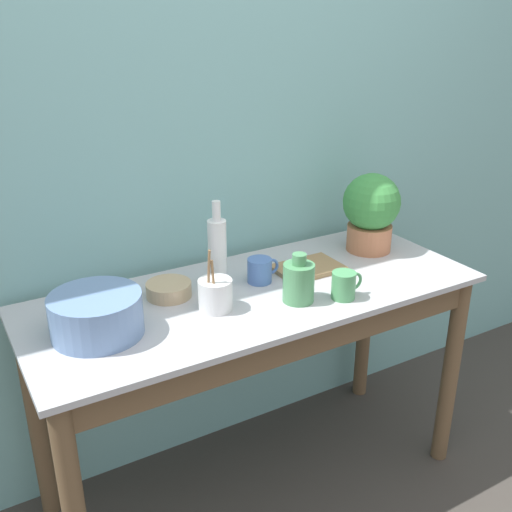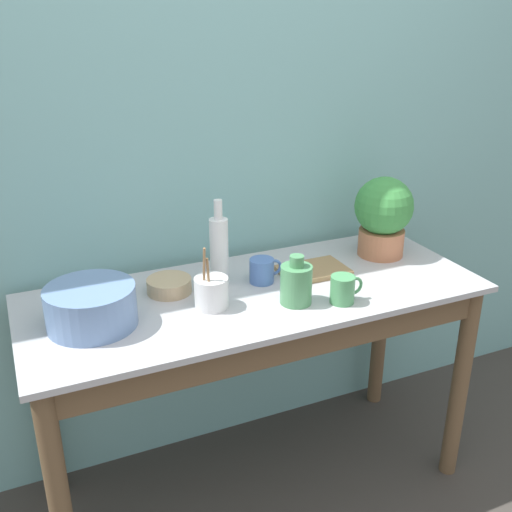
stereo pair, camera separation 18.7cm
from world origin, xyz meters
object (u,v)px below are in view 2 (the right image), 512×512
(bottle_short, at_px, (296,283))
(utensil_cup, at_px, (211,292))
(bottle_tall, at_px, (219,250))
(bowl_small_tan, at_px, (169,285))
(potted_plant, at_px, (383,214))
(tray_board, at_px, (313,270))
(bowl_wash_large, at_px, (91,306))
(mug_blue, at_px, (262,270))
(mug_green, at_px, (343,289))

(bottle_short, xyz_separation_m, utensil_cup, (-0.25, 0.08, -0.02))
(bottle_tall, distance_m, bowl_small_tan, 0.19)
(potted_plant, bearing_deg, tray_board, -172.00)
(bowl_wash_large, height_order, bottle_short, bottle_short)
(bowl_wash_large, height_order, tray_board, bowl_wash_large)
(potted_plant, relative_size, tray_board, 1.28)
(bowl_wash_large, relative_size, bottle_short, 1.63)
(mug_blue, xyz_separation_m, utensil_cup, (-0.21, -0.10, 0.01))
(mug_green, xyz_separation_m, tray_board, (0.02, 0.23, -0.04))
(bottle_tall, xyz_separation_m, bowl_small_tan, (-0.17, 0.01, -0.10))
(potted_plant, distance_m, bottle_tall, 0.63)
(potted_plant, bearing_deg, mug_blue, -175.44)
(bowl_small_tan, xyz_separation_m, tray_board, (0.49, -0.05, -0.01))
(bottle_short, distance_m, bowl_small_tan, 0.41)
(mug_blue, bearing_deg, tray_board, -1.00)
(mug_blue, distance_m, utensil_cup, 0.24)
(utensil_cup, bearing_deg, bottle_tall, 60.48)
(bottle_short, bearing_deg, mug_blue, 99.84)
(potted_plant, height_order, bottle_short, potted_plant)
(mug_blue, bearing_deg, potted_plant, 4.56)
(bottle_tall, xyz_separation_m, tray_board, (0.32, -0.05, -0.11))
(bowl_small_tan, distance_m, tray_board, 0.49)
(bottle_tall, bearing_deg, mug_green, -42.79)
(potted_plant, distance_m, mug_green, 0.44)
(mug_green, xyz_separation_m, mug_blue, (-0.16, 0.23, -0.00))
(bottle_tall, relative_size, mug_green, 2.63)
(bottle_short, bearing_deg, bowl_wash_large, 169.47)
(bowl_wash_large, relative_size, utensil_cup, 1.26)
(bowl_wash_large, relative_size, mug_blue, 2.25)
(bottle_short, distance_m, utensil_cup, 0.26)
(bowl_wash_large, height_order, mug_blue, bowl_wash_large)
(utensil_cup, bearing_deg, mug_blue, 25.08)
(potted_plant, xyz_separation_m, bowl_wash_large, (-1.06, -0.11, -0.10))
(bottle_tall, distance_m, utensil_cup, 0.18)
(bottle_short, relative_size, tray_board, 0.69)
(tray_board, bearing_deg, mug_green, -96.12)
(bottle_tall, xyz_separation_m, bottle_short, (0.16, -0.22, -0.05))
(mug_blue, relative_size, utensil_cup, 0.56)
(mug_green, bearing_deg, bottle_short, 157.55)
(tray_board, bearing_deg, potted_plant, 8.00)
(potted_plant, distance_m, tray_board, 0.34)
(tray_board, bearing_deg, bowl_wash_large, -175.08)
(bowl_wash_large, bearing_deg, mug_blue, 6.89)
(bowl_wash_large, distance_m, tray_board, 0.76)
(bottle_tall, bearing_deg, bowl_wash_large, -165.56)
(bottle_tall, relative_size, mug_blue, 2.54)
(potted_plant, bearing_deg, bottle_tall, 179.71)
(bowl_wash_large, xyz_separation_m, utensil_cup, (0.35, -0.03, -0.01))
(utensil_cup, bearing_deg, mug_green, -19.35)
(potted_plant, relative_size, bowl_wash_large, 1.14)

